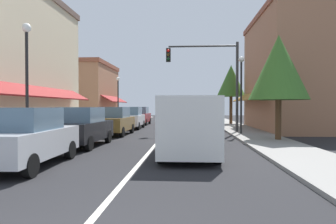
% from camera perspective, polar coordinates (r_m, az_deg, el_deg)
% --- Properties ---
extents(ground_plane, '(80.00, 80.00, 0.00)m').
position_cam_1_polar(ground_plane, '(21.16, -0.30, -3.82)').
color(ground_plane, black).
extents(sidewalk_left, '(2.60, 56.00, 0.12)m').
position_cam_1_polar(sidewalk_left, '(22.23, -14.62, -3.46)').
color(sidewalk_left, '#A39E99').
rests_on(sidewalk_left, ground).
extents(sidewalk_right, '(2.60, 56.00, 0.12)m').
position_cam_1_polar(sidewalk_right, '(21.47, 14.53, -3.62)').
color(sidewalk_right, gray).
rests_on(sidewalk_right, ground).
extents(lane_center_stripe, '(0.14, 52.00, 0.01)m').
position_cam_1_polar(lane_center_stripe, '(21.16, -0.30, -3.81)').
color(lane_center_stripe, silver).
rests_on(lane_center_stripe, ground).
extents(storefront_right_block, '(6.43, 10.20, 8.79)m').
position_cam_1_polar(storefront_right_block, '(24.46, 22.67, 7.07)').
color(storefront_right_block, '#9E6B4C').
rests_on(storefront_right_block, ground).
extents(storefront_far_left, '(5.68, 8.20, 6.38)m').
position_cam_1_polar(storefront_far_left, '(32.78, -14.88, 3.47)').
color(storefront_far_left, '#9E6B4C').
rests_on(storefront_far_left, ground).
extents(parked_car_nearest_left, '(1.88, 4.15, 1.77)m').
position_cam_1_polar(parked_car_nearest_left, '(9.75, -25.63, -4.46)').
color(parked_car_nearest_left, '#B7BABF').
rests_on(parked_car_nearest_left, ground).
extents(parked_car_second_left, '(1.85, 4.13, 1.77)m').
position_cam_1_polar(parked_car_second_left, '(13.85, -16.23, -2.79)').
color(parked_car_second_left, black).
rests_on(parked_car_second_left, ground).
extents(parked_car_third_left, '(1.86, 4.14, 1.77)m').
position_cam_1_polar(parked_car_third_left, '(18.90, -10.23, -1.75)').
color(parked_car_third_left, brown).
rests_on(parked_car_third_left, ground).
extents(parked_car_far_left, '(1.82, 4.12, 1.77)m').
position_cam_1_polar(parked_car_far_left, '(24.05, -7.15, -1.14)').
color(parked_car_far_left, silver).
rests_on(parked_car_far_left, ground).
extents(parked_car_distant_left, '(1.80, 4.11, 1.77)m').
position_cam_1_polar(parked_car_distant_left, '(29.37, -5.46, -0.74)').
color(parked_car_distant_left, maroon).
rests_on(parked_car_distant_left, ground).
extents(van_in_lane, '(2.02, 5.19, 2.12)m').
position_cam_1_polar(van_in_lane, '(10.92, 4.10, -2.37)').
color(van_in_lane, silver).
rests_on(van_in_lane, ground).
extents(traffic_signal_mast_arm, '(4.82, 0.50, 6.09)m').
position_cam_1_polar(traffic_signal_mast_arm, '(20.06, 8.74, 7.70)').
color(traffic_signal_mast_arm, '#333333').
rests_on(traffic_signal_mast_arm, ground).
extents(street_lamp_left_near, '(0.36, 0.36, 5.11)m').
position_cam_1_polar(street_lamp_left_near, '(13.16, -25.61, 8.00)').
color(street_lamp_left_near, black).
rests_on(street_lamp_left_near, ground).
extents(street_lamp_right_mid, '(0.36, 0.36, 4.90)m').
position_cam_1_polar(street_lamp_right_mid, '(18.88, 13.95, 5.56)').
color(street_lamp_right_mid, black).
rests_on(street_lamp_right_mid, ground).
extents(street_lamp_left_far, '(0.36, 0.36, 4.62)m').
position_cam_1_polar(street_lamp_left_far, '(28.57, -9.62, 3.71)').
color(street_lamp_left_far, black).
rests_on(street_lamp_left_far, ground).
extents(tree_right_near, '(3.00, 3.00, 5.44)m').
position_cam_1_polar(tree_right_near, '(16.17, 20.57, 8.01)').
color(tree_right_near, '#4C331E').
rests_on(tree_right_near, ground).
extents(tree_right_far, '(2.79, 2.79, 5.86)m').
position_cam_1_polar(tree_right_far, '(29.67, 12.07, 5.86)').
color(tree_right_far, '#4C331E').
rests_on(tree_right_far, ground).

